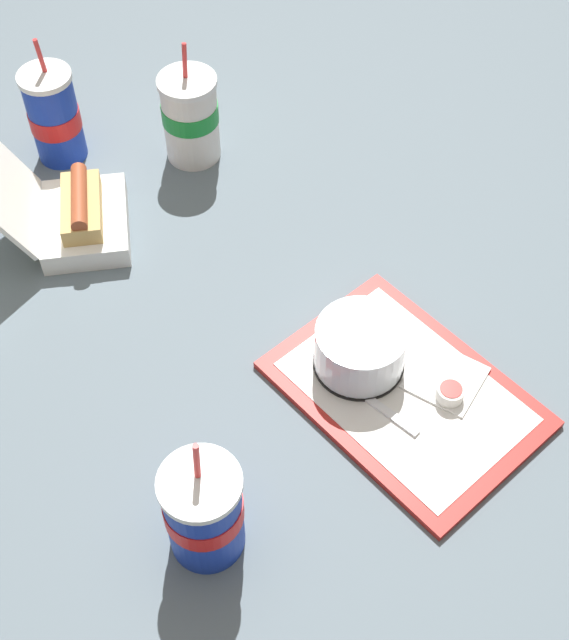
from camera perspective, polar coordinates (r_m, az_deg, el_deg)
ground_plane at (r=1.36m, az=-1.42°, el=-0.97°), size 3.20×3.20×0.00m
food_tray at (r=1.30m, az=7.72°, el=-4.69°), size 0.40×0.31×0.01m
cake_container at (r=1.29m, az=4.85°, el=-1.83°), size 0.14×0.14×0.08m
ketchup_cup at (r=1.29m, az=10.55°, el=-4.62°), size 0.04×0.04×0.02m
napkin_stack at (r=1.32m, az=10.26°, el=-3.66°), size 0.11×0.11×0.00m
plastic_fork at (r=1.27m, az=6.66°, el=-5.70°), size 0.11×0.02×0.00m
clamshell_hotdog_front at (r=1.51m, az=-13.25°, el=6.56°), size 0.28×0.28×0.17m
soda_cup_left at (r=1.59m, az=-6.04°, el=12.81°), size 0.10×0.10×0.22m
soda_cup_back at (r=1.63m, az=-14.53°, el=12.52°), size 0.09×0.09×0.23m
soda_cup_right at (r=1.12m, az=-5.19°, el=-12.07°), size 0.10×0.10×0.22m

